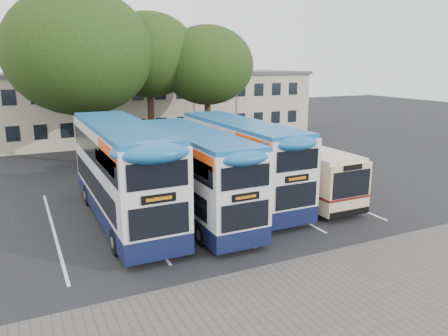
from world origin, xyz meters
name	(u,v)px	position (x,y,z in m)	size (l,w,h in m)	color
ground	(324,228)	(0.00, 0.00, 0.00)	(120.00, 120.00, 0.00)	black
paving_strip	(373,290)	(-2.00, -5.00, 0.01)	(40.00, 6.00, 0.01)	#595654
bay_lines	(201,207)	(-3.75, 5.00, 0.01)	(14.12, 11.00, 0.01)	silver
depot_building	(148,104)	(0.00, 26.99, 3.15)	(32.40, 8.40, 6.20)	beige
lamp_post	(237,86)	(6.00, 19.97, 5.08)	(0.25, 1.05, 9.06)	gray
tree_left	(79,52)	(-7.34, 17.69, 7.77)	(10.11, 10.11, 12.08)	black
tree_mid	(149,55)	(-2.11, 18.87, 7.63)	(7.49, 7.49, 10.83)	black
tree_right	(207,65)	(2.02, 17.26, 6.86)	(7.12, 7.12, 9.90)	black
bus_dd_left	(122,168)	(-7.64, 4.85, 2.48)	(2.62, 10.80, 4.50)	#0F1638
bus_dd_mid	(195,170)	(-4.51, 3.91, 2.25)	(2.38, 9.81, 4.09)	#0F1638
bus_dd_right	(240,158)	(-1.47, 5.17, 2.32)	(2.45, 10.10, 4.21)	#0F1638
bus_single	(291,166)	(1.58, 5.00, 1.60)	(2.42, 9.50, 2.83)	beige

